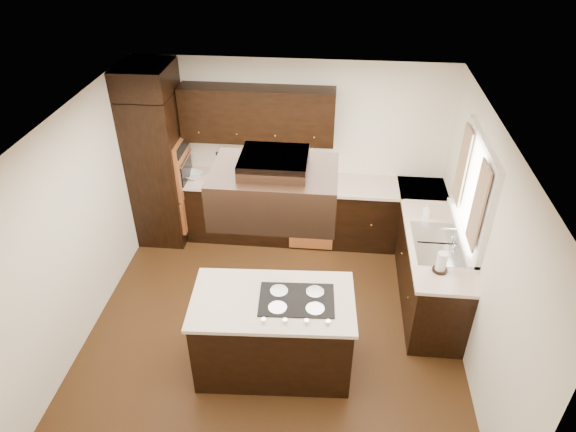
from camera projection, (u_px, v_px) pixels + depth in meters
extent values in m
cube|color=#543216|center=(274.00, 326.00, 6.00)|extent=(4.20, 4.20, 0.02)
cube|color=silver|center=(270.00, 126.00, 4.60)|extent=(4.20, 4.20, 0.02)
cube|color=white|center=(292.00, 149.00, 7.05)|extent=(4.20, 0.02, 2.50)
cube|color=white|center=(235.00, 418.00, 3.55)|extent=(4.20, 0.02, 2.50)
cube|color=white|center=(77.00, 228.00, 5.47)|extent=(0.02, 4.20, 2.50)
cube|color=white|center=(482.00, 252.00, 5.13)|extent=(0.02, 4.20, 2.50)
cube|color=black|center=(159.00, 169.00, 6.96)|extent=(0.65, 0.75, 2.12)
cube|color=#B66331|center=(184.00, 167.00, 6.90)|extent=(0.05, 0.62, 0.78)
cube|color=black|center=(292.00, 211.00, 7.24)|extent=(2.93, 0.60, 0.88)
cube|color=black|center=(427.00, 258.00, 6.35)|extent=(0.60, 2.40, 0.88)
cube|color=beige|center=(292.00, 183.00, 6.97)|extent=(2.93, 0.63, 0.04)
cube|color=beige|center=(431.00, 227.00, 6.09)|extent=(0.63, 2.40, 0.04)
cube|color=black|center=(257.00, 115.00, 6.63)|extent=(2.00, 0.34, 0.72)
cube|color=#B66331|center=(311.00, 226.00, 6.99)|extent=(0.60, 0.05, 0.72)
cube|color=white|center=(475.00, 189.00, 5.36)|extent=(0.06, 1.32, 1.12)
cube|color=white|center=(477.00, 189.00, 5.36)|extent=(0.00, 1.20, 1.00)
cube|color=beige|center=(478.00, 206.00, 4.99)|extent=(0.02, 0.34, 0.90)
cube|color=beige|center=(462.00, 166.00, 5.69)|extent=(0.02, 0.34, 0.90)
cube|color=silver|center=(437.00, 243.00, 5.79)|extent=(0.52, 0.84, 0.01)
cube|color=black|center=(273.00, 334.00, 5.29)|extent=(1.60, 0.94, 0.88)
cube|color=beige|center=(273.00, 301.00, 5.04)|extent=(1.66, 1.00, 0.04)
cube|color=black|center=(297.00, 300.00, 5.01)|extent=(0.76, 0.53, 0.01)
cube|color=black|center=(275.00, 191.00, 4.33)|extent=(1.05, 0.72, 0.42)
cube|color=black|center=(274.00, 162.00, 4.18)|extent=(0.55, 0.50, 0.13)
cylinder|color=silver|center=(221.00, 175.00, 7.02)|extent=(0.15, 0.15, 0.10)
cone|color=silver|center=(220.00, 163.00, 6.92)|extent=(0.13, 0.13, 0.26)
cube|color=black|center=(234.00, 170.00, 6.89)|extent=(0.39, 0.11, 0.32)
imported|color=white|center=(193.00, 175.00, 7.04)|extent=(0.35, 0.35, 0.07)
imported|color=white|center=(426.00, 211.00, 6.19)|extent=(0.08, 0.08, 0.18)
cylinder|color=white|center=(441.00, 262.00, 5.33)|extent=(0.13, 0.13, 0.23)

